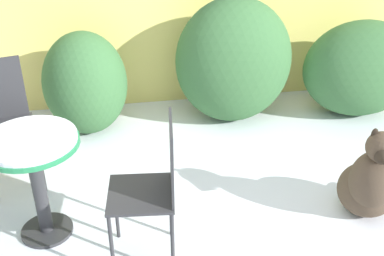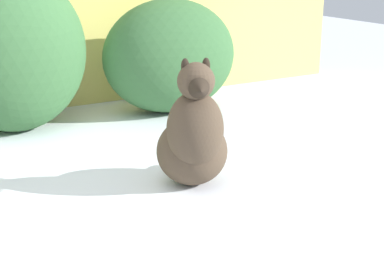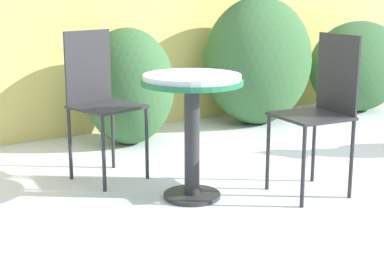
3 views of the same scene
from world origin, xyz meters
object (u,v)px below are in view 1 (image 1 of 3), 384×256
patio_chair_near_table (5,118)px  patio_chair_far_side (153,186)px  patio_table (34,161)px  dog (370,183)px

patio_chair_near_table → patio_chair_far_side: bearing=-58.7°
patio_table → patio_chair_far_side: 0.80m
dog → patio_table: bearing=-163.6°
patio_table → patio_chair_far_side: size_ratio=0.77×
patio_chair_near_table → patio_chair_far_side: size_ratio=1.00×
patio_chair_near_table → patio_chair_far_side: (1.02, -1.02, 0.00)m
patio_table → patio_chair_far_side: patio_chair_far_side is taller
patio_table → patio_chair_near_table: (-0.29, 0.69, -0.04)m
patio_chair_near_table → patio_chair_far_side: same height
patio_chair_near_table → dog: 2.70m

